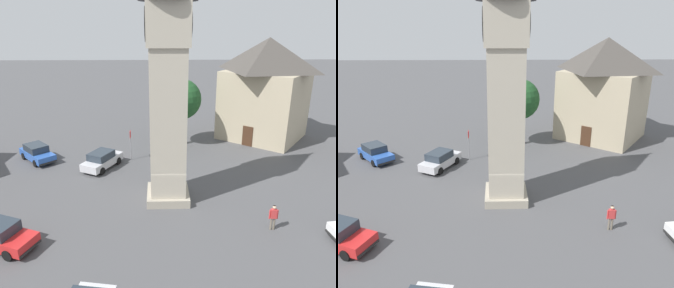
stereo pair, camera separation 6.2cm
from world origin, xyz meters
The scene contains 9 objects.
ground_plane centered at (0.00, 0.00, 0.00)m, with size 200.00×200.00×0.00m, color #4C4C4F.
clock_tower centered at (0.00, 0.00, 11.05)m, with size 3.60×3.60×18.94m.
car_silver_kerb centered at (7.46, 11.87, 0.76)m, with size 4.16×4.06×1.53m.
car_white_side centered at (-5.22, 9.62, 0.76)m, with size 3.09×4.46×1.53m.
car_black_far centered at (5.63, 5.60, 0.76)m, with size 4.44×3.39×1.53m.
pedestrian centered at (-4.05, -6.29, 1.01)m, with size 0.23×0.56×1.69m.
tree centered at (11.41, -1.67, 4.81)m, with size 4.07×4.07×6.87m.
building_shop_left centered at (13.73, -10.84, 5.46)m, with size 11.20×11.25×10.69m.
road_sign centered at (7.38, 3.22, 1.90)m, with size 0.60×0.07×2.80m.
Camera 1 is at (-21.10, 0.62, 11.88)m, focal length 35.18 mm.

